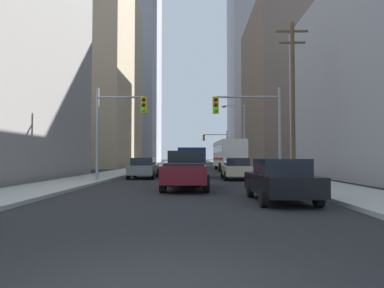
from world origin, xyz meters
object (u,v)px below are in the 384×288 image
Objects in this scene: sedan_beige at (236,169)px; traffic_signal_far_right at (216,142)px; traffic_signal_near_right at (250,118)px; traffic_signal_near_left at (119,119)px; pickup_truck_maroon at (186,170)px; cargo_van_navy at (191,161)px; sedan_grey at (143,168)px; city_bus at (228,154)px; sedan_black at (281,180)px.

sedan_beige is 34.55m from traffic_signal_far_right.
traffic_signal_near_left is at bearing -180.00° from traffic_signal_near_right.
traffic_signal_near_left is at bearing 134.03° from pickup_truck_maroon.
traffic_signal_far_right reaches higher than sedan_beige.
pickup_truck_maroon is at bearing -115.49° from sedan_beige.
sedan_grey is at bearing -155.67° from cargo_van_navy.
sedan_black is (-0.76, -27.70, -1.16)m from city_bus.
sedan_beige is at bearing 90.78° from sedan_black.
pickup_truck_maroon is 6.05m from sedan_black.
sedan_grey is at bearing 117.58° from sedan_black.
sedan_beige is 0.70× the size of traffic_signal_near_right.
sedan_black is (3.50, -4.93, -0.16)m from pickup_truck_maroon.
sedan_grey is at bearing -117.74° from city_bus.
sedan_beige is (3.21, -2.84, -0.52)m from cargo_van_navy.
traffic_signal_far_right is (3.86, 31.55, 2.78)m from cargo_van_navy.
traffic_signal_near_left is (-7.75, -2.43, 3.24)m from sedan_beige.
traffic_signal_near_left is (-4.54, -5.27, 2.73)m from cargo_van_navy.
cargo_van_navy is 31.90m from traffic_signal_far_right.
traffic_signal_near_left is at bearing 129.78° from sedan_black.
pickup_truck_maroon reaches higher than sedan_beige.
city_bus is 18.33m from traffic_signal_near_right.
traffic_signal_near_left is 37.76m from traffic_signal_far_right.
city_bus is at bearing 62.26° from sedan_grey.
traffic_signal_near_left is at bearing -130.75° from cargo_van_navy.
pickup_truck_maroon is (-4.25, -22.77, -1.00)m from city_bus.
pickup_truck_maroon is 0.90× the size of traffic_signal_far_right.
city_bus is 1.93× the size of traffic_signal_near_right.
pickup_truck_maroon reaches higher than sedan_grey.
sedan_beige is at bearing 17.41° from traffic_signal_near_left.
pickup_truck_maroon reaches higher than sedan_black.
traffic_signal_near_left is at bearing -115.46° from city_bus.
sedan_grey is 0.70× the size of traffic_signal_near_right.
traffic_signal_near_left and traffic_signal_far_right have the same top height.
traffic_signal_near_left reaches higher than sedan_grey.
sedan_black is at bearing -54.68° from pickup_truck_maroon.
sedan_beige is 0.70× the size of traffic_signal_near_left.
traffic_signal_far_right is (3.98, 41.38, 3.13)m from pickup_truck_maroon.
city_bus is at bearing 89.02° from traffic_signal_near_right.
sedan_black is 1.01× the size of sedan_beige.
traffic_signal_far_right is at bearing 88.92° from sedan_beige.
cargo_van_navy is 7.07m from traffic_signal_near_right.
traffic_signal_far_right reaches higher than sedan_grey.
traffic_signal_far_right is (0.49, 46.31, 3.29)m from sedan_black.
cargo_van_navy is 15.15m from sedan_black.
traffic_signal_near_left reaches higher than sedan_beige.
cargo_van_navy is 1.24× the size of sedan_black.
city_bus is 1.93× the size of traffic_signal_near_left.
traffic_signal_far_right is (8.40, 36.81, 0.05)m from traffic_signal_near_left.
traffic_signal_near_right and traffic_signal_far_right have the same top height.
traffic_signal_near_right reaches higher than city_bus.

